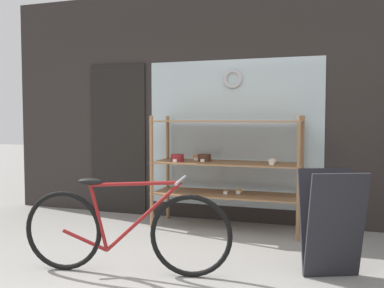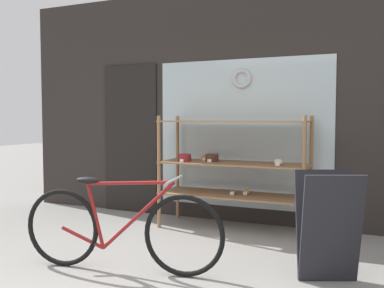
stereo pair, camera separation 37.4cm
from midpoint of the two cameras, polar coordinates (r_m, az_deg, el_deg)
name	(u,v)px [view 1 (the left image)]	position (r m, az deg, el deg)	size (l,w,h in m)	color
storefront_facade	(216,107)	(5.64, 1.33, 4.95)	(6.19, 0.13, 3.05)	#2D2826
display_case	(224,162)	(5.19, 2.28, -2.38)	(1.79, 0.58, 1.38)	#8E6642
bicycle	(125,230)	(3.85, -11.76, -11.24)	(1.83, 0.49, 0.84)	black
sandwich_board	(332,223)	(3.81, 15.45, -10.19)	(0.59, 0.54, 0.90)	#232328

